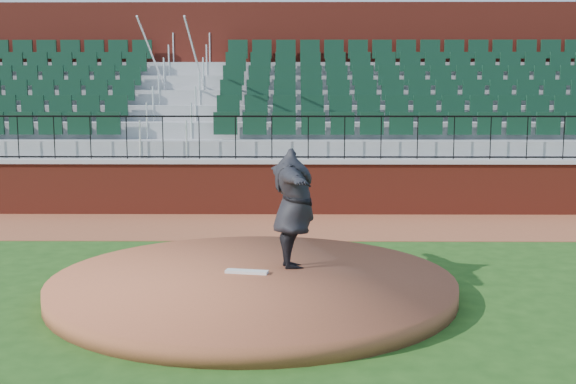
% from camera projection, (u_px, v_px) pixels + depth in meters
% --- Properties ---
extents(ground, '(90.00, 90.00, 0.00)m').
position_uv_depth(ground, '(287.00, 297.00, 10.39)').
color(ground, '#1D4413').
rests_on(ground, ground).
extents(warning_track, '(34.00, 3.20, 0.01)m').
position_uv_depth(warning_track, '(290.00, 226.00, 15.74)').
color(warning_track, brown).
rests_on(warning_track, ground).
extents(field_wall, '(34.00, 0.35, 1.20)m').
position_uv_depth(field_wall, '(290.00, 189.00, 17.24)').
color(field_wall, maroon).
rests_on(field_wall, ground).
extents(wall_cap, '(34.00, 0.45, 0.10)m').
position_uv_depth(wall_cap, '(290.00, 161.00, 17.15)').
color(wall_cap, '#B7B7B7').
rests_on(wall_cap, field_wall).
extents(wall_railing, '(34.00, 0.05, 1.00)m').
position_uv_depth(wall_railing, '(290.00, 138.00, 17.07)').
color(wall_railing, black).
rests_on(wall_railing, wall_cap).
extents(seating_stands, '(34.00, 5.10, 4.60)m').
position_uv_depth(seating_stands, '(291.00, 112.00, 19.70)').
color(seating_stands, gray).
rests_on(seating_stands, ground).
extents(concourse_wall, '(34.00, 0.50, 5.50)m').
position_uv_depth(concourse_wall, '(291.00, 95.00, 22.41)').
color(concourse_wall, maroon).
rests_on(concourse_wall, ground).
extents(pitchers_mound, '(5.82, 5.82, 0.25)m').
position_uv_depth(pitchers_mound, '(253.00, 285.00, 10.56)').
color(pitchers_mound, brown).
rests_on(pitchers_mound, ground).
extents(pitching_rubber, '(0.65, 0.27, 0.04)m').
position_uv_depth(pitching_rubber, '(247.00, 272.00, 10.75)').
color(pitching_rubber, silver).
rests_on(pitching_rubber, pitchers_mound).
extents(pitcher, '(1.02, 2.31, 1.82)m').
position_uv_depth(pitcher, '(293.00, 208.00, 10.97)').
color(pitcher, black).
rests_on(pitcher, pitchers_mound).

